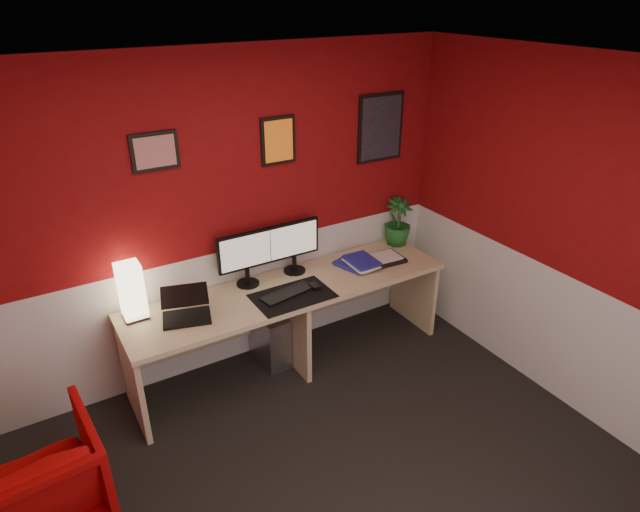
# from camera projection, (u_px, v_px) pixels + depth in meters

# --- Properties ---
(ground) EXTENTS (4.00, 3.50, 0.01)m
(ground) POSITION_uv_depth(u_px,v_px,m) (337.00, 511.00, 3.29)
(ground) COLOR black
(ground) RESTS_ON ground
(ceiling) EXTENTS (4.00, 3.50, 0.01)m
(ceiling) POSITION_uv_depth(u_px,v_px,m) (346.00, 82.00, 2.17)
(ceiling) COLOR white
(ceiling) RESTS_ON ground
(wall_back) EXTENTS (4.00, 0.01, 2.50)m
(wall_back) POSITION_uv_depth(u_px,v_px,m) (214.00, 223.00, 4.07)
(wall_back) COLOR maroon
(wall_back) RESTS_ON ground
(wall_right) EXTENTS (0.01, 3.50, 2.50)m
(wall_right) POSITION_uv_depth(u_px,v_px,m) (591.00, 250.00, 3.65)
(wall_right) COLOR maroon
(wall_right) RESTS_ON ground
(wainscot_back) EXTENTS (4.00, 0.01, 1.00)m
(wainscot_back) POSITION_uv_depth(u_px,v_px,m) (222.00, 308.00, 4.41)
(wainscot_back) COLOR silver
(wainscot_back) RESTS_ON ground
(wainscot_right) EXTENTS (0.01, 3.50, 1.00)m
(wainscot_right) POSITION_uv_depth(u_px,v_px,m) (568.00, 343.00, 3.98)
(wainscot_right) COLOR silver
(wainscot_right) RESTS_ON ground
(desk) EXTENTS (2.60, 0.65, 0.73)m
(desk) POSITION_uv_depth(u_px,v_px,m) (291.00, 326.00, 4.41)
(desk) COLOR #D0B285
(desk) RESTS_ON ground
(shoji_lamp) EXTENTS (0.16, 0.16, 0.40)m
(shoji_lamp) POSITION_uv_depth(u_px,v_px,m) (132.00, 293.00, 3.78)
(shoji_lamp) COLOR #FFE5B2
(shoji_lamp) RESTS_ON desk
(laptop) EXTENTS (0.38, 0.31, 0.22)m
(laptop) POSITION_uv_depth(u_px,v_px,m) (185.00, 306.00, 3.80)
(laptop) COLOR black
(laptop) RESTS_ON desk
(monitor_left) EXTENTS (0.45, 0.06, 0.58)m
(monitor_left) POSITION_uv_depth(u_px,v_px,m) (246.00, 251.00, 4.16)
(monitor_left) COLOR black
(monitor_left) RESTS_ON desk
(monitor_right) EXTENTS (0.45, 0.06, 0.58)m
(monitor_right) POSITION_uv_depth(u_px,v_px,m) (294.00, 239.00, 4.35)
(monitor_right) COLOR black
(monitor_right) RESTS_ON desk
(desk_mat) EXTENTS (0.60, 0.38, 0.01)m
(desk_mat) POSITION_uv_depth(u_px,v_px,m) (293.00, 296.00, 4.13)
(desk_mat) COLOR black
(desk_mat) RESTS_ON desk
(keyboard) EXTENTS (0.44, 0.21, 0.02)m
(keyboard) POSITION_uv_depth(u_px,v_px,m) (287.00, 293.00, 4.13)
(keyboard) COLOR black
(keyboard) RESTS_ON desk_mat
(mouse) EXTENTS (0.07, 0.10, 0.03)m
(mouse) POSITION_uv_depth(u_px,v_px,m) (315.00, 286.00, 4.22)
(mouse) COLOR black
(mouse) RESTS_ON desk_mat
(book_bottom) EXTENTS (0.29, 0.34, 0.03)m
(book_bottom) POSITION_uv_depth(u_px,v_px,m) (345.00, 269.00, 4.49)
(book_bottom) COLOR #22249E
(book_bottom) RESTS_ON desk
(book_middle) EXTENTS (0.22, 0.30, 0.02)m
(book_middle) POSITION_uv_depth(u_px,v_px,m) (350.00, 267.00, 4.47)
(book_middle) COLOR silver
(book_middle) RESTS_ON book_bottom
(book_top) EXTENTS (0.23, 0.30, 0.03)m
(book_top) POSITION_uv_depth(u_px,v_px,m) (351.00, 264.00, 4.47)
(book_top) COLOR #22249E
(book_top) RESTS_ON book_middle
(zen_tray) EXTENTS (0.37, 0.27, 0.03)m
(zen_tray) POSITION_uv_depth(u_px,v_px,m) (382.00, 259.00, 4.64)
(zen_tray) COLOR black
(zen_tray) RESTS_ON desk
(potted_plant) EXTENTS (0.27, 0.27, 0.43)m
(potted_plant) POSITION_uv_depth(u_px,v_px,m) (398.00, 222.00, 4.86)
(potted_plant) COLOR #19591E
(potted_plant) RESTS_ON desk
(pc_tower) EXTENTS (0.22, 0.46, 0.45)m
(pc_tower) POSITION_uv_depth(u_px,v_px,m) (268.00, 336.00, 4.54)
(pc_tower) COLOR #99999E
(pc_tower) RESTS_ON ground
(armchair) EXTENTS (0.74, 0.75, 0.64)m
(armchair) POSITION_uv_depth(u_px,v_px,m) (37.00, 479.00, 3.11)
(armchair) COLOR #A70708
(armchair) RESTS_ON ground
(art_left) EXTENTS (0.32, 0.02, 0.26)m
(art_left) POSITION_uv_depth(u_px,v_px,m) (155.00, 151.00, 3.62)
(art_left) COLOR red
(art_left) RESTS_ON wall_back
(art_center) EXTENTS (0.28, 0.02, 0.36)m
(art_center) POSITION_uv_depth(u_px,v_px,m) (278.00, 141.00, 4.07)
(art_center) COLOR orange
(art_center) RESTS_ON wall_back
(art_right) EXTENTS (0.44, 0.02, 0.56)m
(art_right) POSITION_uv_depth(u_px,v_px,m) (380.00, 128.00, 4.51)
(art_right) COLOR black
(art_right) RESTS_ON wall_back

